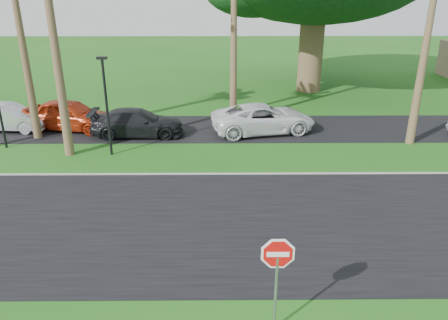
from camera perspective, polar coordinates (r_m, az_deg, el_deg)
ground at (r=13.50m, az=2.88°, el=-12.36°), size 120.00×120.00×0.00m
road at (r=15.18m, az=2.46°, el=-8.07°), size 120.00×8.00×0.02m
parking_strip at (r=24.82m, az=1.29°, el=4.16°), size 120.00×5.00×0.02m
curb at (r=18.78m, az=1.86°, el=-1.82°), size 120.00×0.12×0.06m
stop_sign_near at (r=10.08m, az=6.96°, el=-13.58°), size 1.05×0.07×2.62m
streetlight_right at (r=20.91m, az=-15.13°, el=7.51°), size 0.45×0.25×4.64m
car_silver at (r=27.05m, az=-26.36°, el=4.96°), size 4.58×1.95×1.47m
car_red at (r=25.87m, az=-19.56°, el=5.56°), size 5.28×2.97×1.70m
car_dark at (r=23.86m, az=-11.22°, el=4.78°), size 5.00×2.14×1.44m
car_minivan at (r=24.04m, az=5.17°, el=5.40°), size 6.03×3.71×1.56m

